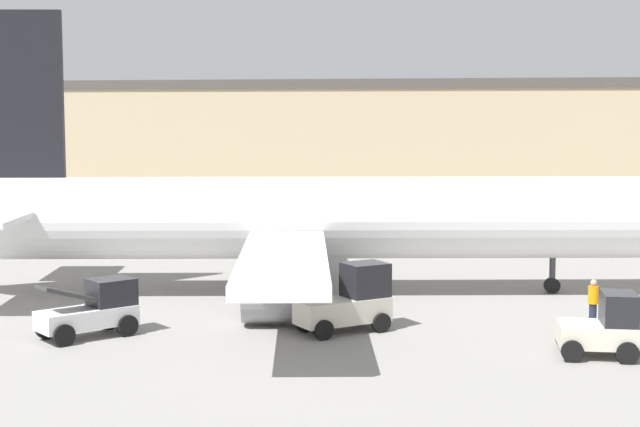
{
  "coord_description": "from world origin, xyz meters",
  "views": [
    {
      "loc": [
        8.37,
        -42.92,
        8.37
      ],
      "look_at": [
        0.0,
        0.0,
        3.66
      ],
      "focal_mm": 55.0,
      "sensor_mm": 36.0,
      "label": 1
    }
  ],
  "objects_px": {
    "belt_loader_truck": "(94,309)",
    "airplane": "(297,219)",
    "baggage_tug": "(604,327)",
    "ground_crew_worker": "(593,301)",
    "pushback_tug": "(350,301)"
  },
  "relations": [
    {
      "from": "pushback_tug",
      "to": "belt_loader_truck",
      "type": "bearing_deg",
      "value": 156.07
    },
    {
      "from": "pushback_tug",
      "to": "ground_crew_worker",
      "type": "bearing_deg",
      "value": -23.46
    },
    {
      "from": "baggage_tug",
      "to": "belt_loader_truck",
      "type": "bearing_deg",
      "value": 178.52
    },
    {
      "from": "baggage_tug",
      "to": "belt_loader_truck",
      "type": "height_order",
      "value": "baggage_tug"
    },
    {
      "from": "airplane",
      "to": "pushback_tug",
      "type": "relative_size",
      "value": 9.97
    },
    {
      "from": "baggage_tug",
      "to": "belt_loader_truck",
      "type": "distance_m",
      "value": 18.16
    },
    {
      "from": "belt_loader_truck",
      "to": "airplane",
      "type": "bearing_deg",
      "value": 9.89
    },
    {
      "from": "airplane",
      "to": "pushback_tug",
      "type": "bearing_deg",
      "value": -74.63
    },
    {
      "from": "airplane",
      "to": "ground_crew_worker",
      "type": "bearing_deg",
      "value": -30.29
    },
    {
      "from": "baggage_tug",
      "to": "pushback_tug",
      "type": "relative_size",
      "value": 0.72
    },
    {
      "from": "ground_crew_worker",
      "to": "airplane",
      "type": "bearing_deg",
      "value": -143.67
    },
    {
      "from": "ground_crew_worker",
      "to": "pushback_tug",
      "type": "xyz_separation_m",
      "value": [
        -9.06,
        -2.71,
        0.18
      ]
    },
    {
      "from": "airplane",
      "to": "baggage_tug",
      "type": "distance_m",
      "value": 15.66
    },
    {
      "from": "ground_crew_worker",
      "to": "belt_loader_truck",
      "type": "distance_m",
      "value": 18.97
    },
    {
      "from": "airplane",
      "to": "pushback_tug",
      "type": "distance_m",
      "value": 8.09
    }
  ]
}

